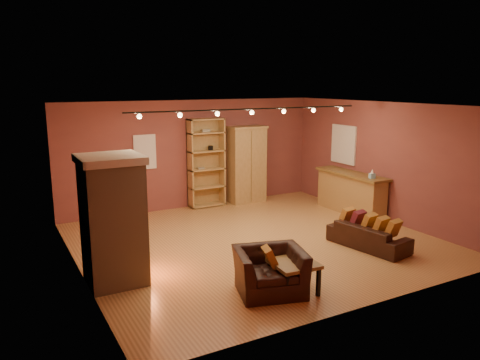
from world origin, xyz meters
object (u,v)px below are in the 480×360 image
bar_counter (351,193)px  armoire (247,164)px  bookcase (205,162)px  fireplace (113,220)px  coffee_table (294,266)px  armchair (270,264)px  loveseat (369,231)px

bar_counter → armoire: bearing=127.9°
bookcase → bar_counter: (2.91, -2.38, -0.66)m
fireplace → coffee_table: 2.98m
fireplace → bar_counter: (6.24, 1.34, -0.54)m
armoire → bookcase: bearing=173.1°
bookcase → bar_counter: 3.82m
bar_counter → armchair: 5.12m
loveseat → armoire: bearing=-5.5°
bookcase → coffee_table: 5.61m
bookcase → armchair: bearing=-103.9°
armchair → coffee_table: (0.32, -0.19, -0.04)m
bar_counter → armchair: bearing=-145.5°
bar_counter → loveseat: 2.56m
fireplace → armchair: size_ratio=1.75×
loveseat → bookcase: bearing=8.6°
bookcase → armchair: bookcase is taller
bookcase → coffee_table: size_ratio=3.30×
bar_counter → armchair: bar_counter is taller
fireplace → armchair: fireplace is taller
bookcase → armoire: (1.17, -0.14, -0.13)m
bookcase → coffee_table: (-0.99, -5.47, -0.76)m
fireplace → armoire: fireplace is taller
armchair → coffee_table: 0.37m
armoire → loveseat: (0.32, -4.37, -0.71)m
bookcase → coffee_table: bearing=-100.3°
loveseat → coffee_table: size_ratio=2.41×
bookcase → fireplace: bearing=-131.8°
loveseat → bar_counter: bearing=-43.5°
fireplace → loveseat: fireplace is taller
armoire → loveseat: bearing=-85.8°
fireplace → bar_counter: 6.41m
fireplace → bar_counter: bearing=12.2°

